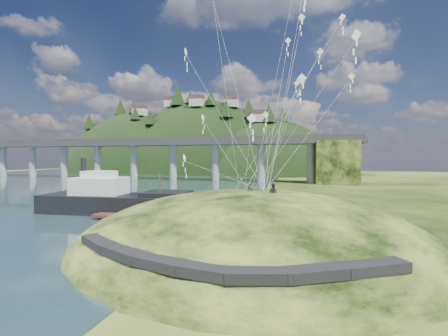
# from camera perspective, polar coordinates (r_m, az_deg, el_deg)

# --- Properties ---
(ground) EXTENTS (320.00, 320.00, 0.00)m
(ground) POSITION_cam_1_polar(r_m,az_deg,el_deg) (30.60, -10.53, -13.56)
(ground) COLOR black
(ground) RESTS_ON ground
(grass_hill) EXTENTS (36.00, 32.00, 13.00)m
(grass_hill) POSITION_cam_1_polar(r_m,az_deg,el_deg) (30.53, 5.51, -16.52)
(grass_hill) COLOR black
(grass_hill) RESTS_ON ground
(footpath) EXTENTS (22.29, 5.84, 0.83)m
(footpath) POSITION_cam_1_polar(r_m,az_deg,el_deg) (18.67, -2.55, -17.23)
(footpath) COLOR black
(footpath) RESTS_ON ground
(bridge) EXTENTS (160.00, 11.00, 15.00)m
(bridge) POSITION_cam_1_polar(r_m,az_deg,el_deg) (104.27, -6.93, 2.95)
(bridge) COLOR #2D2B2B
(bridge) RESTS_ON ground
(far_ridge) EXTENTS (153.00, 70.00, 94.50)m
(far_ridge) POSITION_cam_1_polar(r_m,az_deg,el_deg) (159.80, -5.55, -3.46)
(far_ridge) COLOR black
(far_ridge) RESTS_ON ground
(work_barge) EXTENTS (23.47, 8.26, 8.06)m
(work_barge) POSITION_cam_1_polar(r_m,az_deg,el_deg) (46.74, -19.74, -5.65)
(work_barge) COLOR black
(work_barge) RESTS_ON ground
(wooden_dock) EXTENTS (15.52, 3.43, 1.10)m
(wooden_dock) POSITION_cam_1_polar(r_m,az_deg,el_deg) (39.55, -14.51, -9.26)
(wooden_dock) COLOR #371C16
(wooden_dock) RESTS_ON ground
(kite_flyers) EXTENTS (3.08, 1.34, 1.71)m
(kite_flyers) POSITION_cam_1_polar(r_m,az_deg,el_deg) (28.29, 8.24, -2.89)
(kite_flyers) COLOR #272A35
(kite_flyers) RESTS_ON ground
(kite_swarm) EXTENTS (17.63, 16.91, 20.91)m
(kite_swarm) POSITION_cam_1_polar(r_m,az_deg,el_deg) (31.08, 8.24, 20.53)
(kite_swarm) COLOR white
(kite_swarm) RESTS_ON ground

